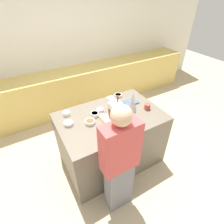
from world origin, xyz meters
TOP-DOWN VIEW (x-y plane):
  - ground_plane at (0.00, 0.00)m, footprint 12.00×12.00m
  - wall_back at (0.00, 2.09)m, footprint 8.00×0.05m
  - back_cabinet_block at (0.00, 1.77)m, footprint 6.00×0.60m
  - kitchen_island at (0.00, 0.00)m, footprint 1.46×0.97m
  - baking_tray at (0.04, -0.07)m, footprint 0.39×0.28m
  - gingerbread_house at (0.04, -0.07)m, footprint 0.16×0.19m
  - decorative_tree at (0.33, -0.04)m, footprint 0.13×0.13m
  - candy_bowl_near_tray_right at (0.21, 0.36)m, footprint 0.12×0.12m
  - candy_bowl_center_rear at (-0.52, 0.33)m, footprint 0.10×0.10m
  - candy_bowl_front_corner at (0.37, 0.40)m, footprint 0.12×0.12m
  - candy_bowl_behind_tray at (-0.19, 0.11)m, footprint 0.11×0.11m
  - candy_bowl_near_tray_left at (-0.07, 0.18)m, footprint 0.10×0.10m
  - candy_bowl_beside_tree at (-0.32, -0.01)m, footprint 0.13×0.13m
  - candy_bowl_far_right at (-0.57, 0.11)m, footprint 0.12×0.12m
  - cookbook at (0.43, 0.13)m, footprint 0.22×0.15m
  - mug at (0.55, -0.12)m, footprint 0.09×0.09m
  - person at (-0.28, -0.68)m, footprint 0.41×0.51m

SIDE VIEW (x-z plane):
  - ground_plane at x=0.00m, z-range 0.00..0.00m
  - kitchen_island at x=0.00m, z-range 0.00..0.90m
  - back_cabinet_block at x=0.00m, z-range 0.00..0.90m
  - person at x=-0.28m, z-range 0.03..1.59m
  - baking_tray at x=0.04m, z-range 0.90..0.90m
  - cookbook at x=0.43m, z-range 0.90..0.92m
  - candy_bowl_front_corner at x=0.37m, z-range 0.90..0.94m
  - candy_bowl_near_tray_right at x=0.21m, z-range 0.90..0.94m
  - candy_bowl_near_tray_left at x=-0.07m, z-range 0.90..0.94m
  - candy_bowl_far_right at x=-0.57m, z-range 0.90..0.94m
  - candy_bowl_beside_tree at x=-0.32m, z-range 0.90..0.95m
  - candy_bowl_center_rear at x=-0.52m, z-range 0.90..0.95m
  - candy_bowl_behind_tray at x=-0.19m, z-range 0.90..0.95m
  - mug at x=0.55m, z-range 0.90..0.98m
  - gingerbread_house at x=0.04m, z-range 0.87..1.18m
  - decorative_tree at x=0.33m, z-range 0.90..1.22m
  - wall_back at x=0.00m, z-range 0.00..2.60m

